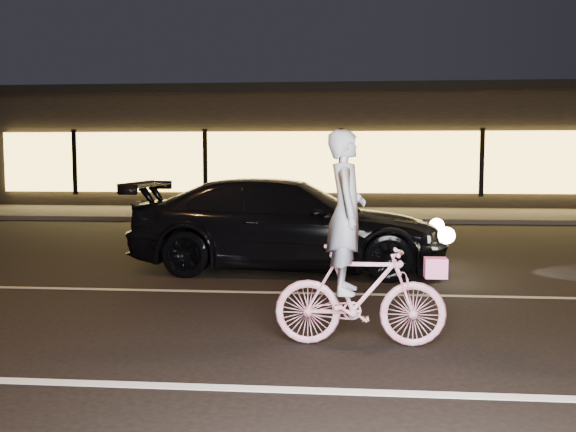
# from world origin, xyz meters

# --- Properties ---
(ground) EXTENTS (90.00, 90.00, 0.00)m
(ground) POSITION_xyz_m (0.00, 0.00, 0.00)
(ground) COLOR black
(ground) RESTS_ON ground
(lane_stripe_near) EXTENTS (60.00, 0.12, 0.01)m
(lane_stripe_near) POSITION_xyz_m (0.00, -1.50, 0.00)
(lane_stripe_near) COLOR silver
(lane_stripe_near) RESTS_ON ground
(lane_stripe_far) EXTENTS (60.00, 0.10, 0.01)m
(lane_stripe_far) POSITION_xyz_m (0.00, 2.00, 0.00)
(lane_stripe_far) COLOR gray
(lane_stripe_far) RESTS_ON ground
(sidewalk) EXTENTS (30.00, 4.00, 0.12)m
(sidewalk) POSITION_xyz_m (0.00, 13.00, 0.06)
(sidewalk) COLOR #383533
(sidewalk) RESTS_ON ground
(storefront) EXTENTS (25.40, 8.42, 4.20)m
(storefront) POSITION_xyz_m (0.00, 18.97, 2.15)
(storefront) COLOR black
(storefront) RESTS_ON ground
(cyclist) EXTENTS (1.61, 0.56, 2.03)m
(cyclist) POSITION_xyz_m (0.27, -0.28, 0.72)
(cyclist) COLOR #E73A73
(cyclist) RESTS_ON ground
(sedan) EXTENTS (5.02, 2.18, 1.44)m
(sedan) POSITION_xyz_m (-0.74, 3.77, 0.72)
(sedan) COLOR black
(sedan) RESTS_ON ground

